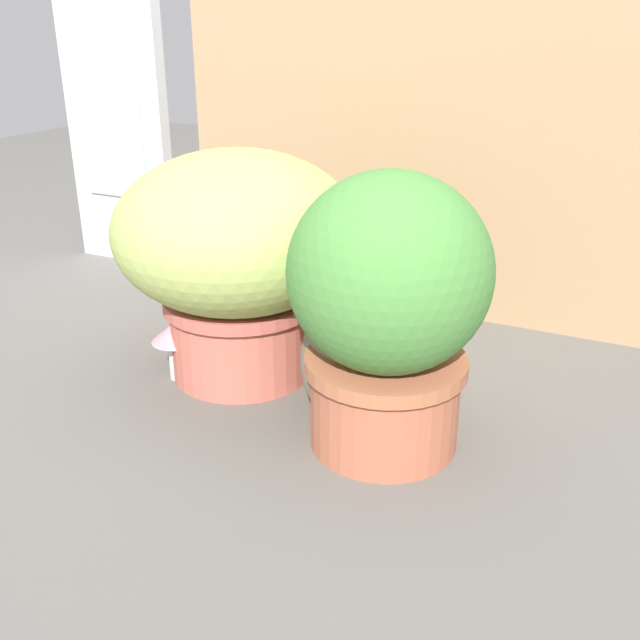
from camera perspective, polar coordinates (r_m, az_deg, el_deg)
The scene contains 7 objects.
ground_plane at distance 1.43m, azimuth -3.60°, elevation -5.72°, with size 6.00×6.00×0.00m, color #5E5C57.
cardboard_backdrop at distance 1.74m, azimuth 8.42°, elevation 13.41°, with size 1.25×0.03×0.81m, color tan.
window_panel_white at distance 2.18m, azimuth -15.84°, elevation 15.57°, with size 0.33×0.05×0.86m.
grass_planter at distance 1.42m, azimuth -6.50°, elevation 5.51°, with size 0.48×0.48×0.46m.
leafy_planter at distance 1.16m, azimuth 5.39°, elevation 1.08°, with size 0.33×0.33×0.47m.
cat at distance 1.27m, azimuth 2.45°, elevation -3.35°, with size 0.29×0.37×0.32m.
mushroom_ornament_pink at distance 1.47m, azimuth -11.29°, elevation -1.35°, with size 0.10×0.10×0.12m.
Camera 1 is at (0.63, -1.08, 0.69)m, focal length 40.54 mm.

